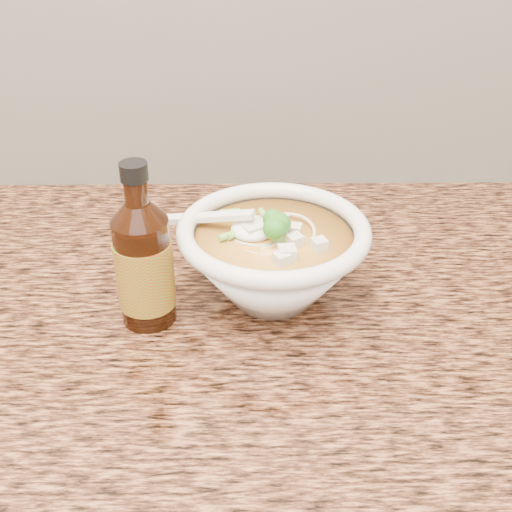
{
  "coord_description": "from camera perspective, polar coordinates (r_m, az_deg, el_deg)",
  "views": [
    {
      "loc": [
        0.22,
        1.05,
        1.35
      ],
      "look_at": [
        0.23,
        1.67,
        0.96
      ],
      "focal_mm": 45.0,
      "sensor_mm": 36.0,
      "label": 1
    }
  ],
  "objects": [
    {
      "name": "counter_slab",
      "position": [
        0.82,
        -16.23,
        -4.63
      ],
      "size": [
        4.0,
        0.68,
        0.04
      ],
      "primitive_type": "cube",
      "color": "#9B6139",
      "rests_on": "cabinet"
    },
    {
      "name": "soup_bowl",
      "position": [
        0.74,
        1.54,
        -0.33
      ],
      "size": [
        0.25,
        0.22,
        0.12
      ],
      "rotation": [
        0.0,
        0.0,
        -0.32
      ],
      "color": "white",
      "rests_on": "counter_slab"
    },
    {
      "name": "hot_sauce_bottle",
      "position": [
        0.71,
        -9.92,
        -0.74
      ],
      "size": [
        0.08,
        0.08,
        0.19
      ],
      "rotation": [
        0.0,
        0.0,
        -0.22
      ],
      "color": "#361607",
      "rests_on": "counter_slab"
    }
  ]
}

